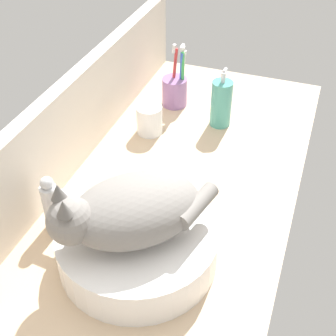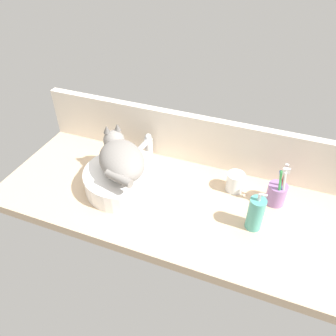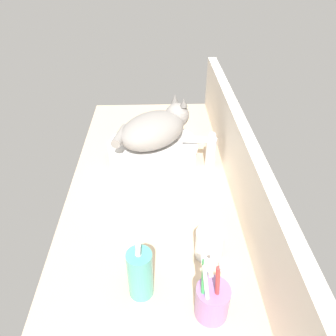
# 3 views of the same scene
# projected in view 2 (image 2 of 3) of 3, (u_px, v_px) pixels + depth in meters

# --- Properties ---
(ground_plane) EXTENTS (1.34, 0.56, 0.04)m
(ground_plane) POSITION_uv_depth(u_px,v_px,m) (165.00, 200.00, 1.31)
(ground_plane) COLOR #D1B28E
(backsplash_panel) EXTENTS (1.34, 0.04, 0.23)m
(backsplash_panel) POSITION_uv_depth(u_px,v_px,m) (187.00, 138.00, 1.42)
(backsplash_panel) COLOR silver
(backsplash_panel) RESTS_ON ground_plane
(sink_basin) EXTENTS (0.32, 0.32, 0.08)m
(sink_basin) POSITION_uv_depth(u_px,v_px,m) (124.00, 179.00, 1.32)
(sink_basin) COLOR white
(sink_basin) RESTS_ON ground_plane
(cat) EXTENTS (0.29, 0.30, 0.14)m
(cat) POSITION_uv_depth(u_px,v_px,m) (121.00, 158.00, 1.27)
(cat) COLOR gray
(cat) RESTS_ON sink_basin
(faucet) EXTENTS (0.04, 0.12, 0.14)m
(faucet) POSITION_uv_depth(u_px,v_px,m) (147.00, 147.00, 1.43)
(faucet) COLOR silver
(faucet) RESTS_ON ground_plane
(soap_dispenser) EXTENTS (0.06, 0.06, 0.17)m
(soap_dispenser) POSITION_uv_depth(u_px,v_px,m) (256.00, 214.00, 1.14)
(soap_dispenser) COLOR teal
(soap_dispenser) RESTS_ON ground_plane
(toothbrush_cup) EXTENTS (0.07, 0.07, 0.19)m
(toothbrush_cup) POSITION_uv_depth(u_px,v_px,m) (277.00, 193.00, 1.24)
(toothbrush_cup) COLOR #996BA8
(toothbrush_cup) RESTS_ON ground_plane
(water_glass) EXTENTS (0.07, 0.07, 0.08)m
(water_glass) POSITION_uv_depth(u_px,v_px,m) (235.00, 183.00, 1.31)
(water_glass) COLOR white
(water_glass) RESTS_ON ground_plane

